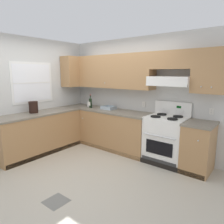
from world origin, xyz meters
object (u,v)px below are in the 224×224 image
(bucket, at_px, (33,107))
(paper_towel_roll, at_px, (89,104))
(bowl, at_px, (109,108))
(stove, at_px, (166,139))
(wine_bottle, at_px, (90,102))

(bucket, bearing_deg, paper_towel_roll, 76.40)
(bowl, xyz_separation_m, bucket, (-0.99, -1.38, 0.11))
(stove, height_order, paper_towel_roll, stove)
(wine_bottle, height_order, bucket, wine_bottle)
(bowl, relative_size, paper_towel_roll, 2.45)
(bowl, relative_size, bucket, 1.22)
(wine_bottle, height_order, paper_towel_roll, wine_bottle)
(stove, distance_m, bowl, 1.58)
(stove, distance_m, bucket, 2.89)
(wine_bottle, height_order, bowl, wine_bottle)
(wine_bottle, xyz_separation_m, paper_towel_roll, (-0.18, 0.15, -0.07))
(stove, relative_size, bowl, 3.92)
(wine_bottle, relative_size, paper_towel_roll, 2.67)
(wine_bottle, xyz_separation_m, bucket, (-0.52, -1.24, -0.00))
(stove, relative_size, wine_bottle, 3.59)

